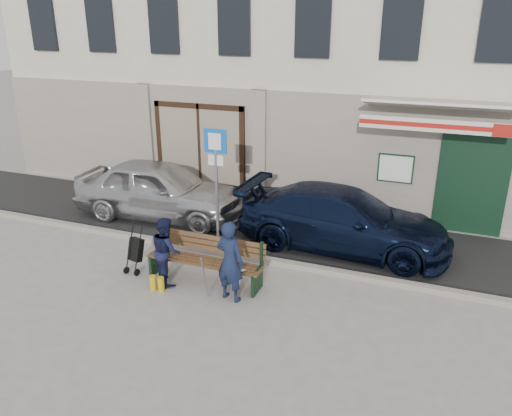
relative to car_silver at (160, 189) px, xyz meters
The scene contains 11 objects.
ground 4.64m from the car_silver, 41.22° to the right, with size 80.00×80.00×0.00m, color #9E9991.
asphalt_lane 3.53m from the car_silver, ahead, with size 60.00×3.20×0.01m, color #282828.
curb 3.83m from the car_silver, 23.77° to the right, with size 60.00×0.18×0.12m, color #9E9384.
building 7.69m from the car_silver, 57.60° to the left, with size 20.00×8.27×10.00m.
car_silver is the anchor object (origin of this frame).
car_navy 4.90m from the car_silver, ahead, with size 1.95×4.80×1.39m, color black.
parking_sign 2.87m from the car_silver, 29.83° to the right, with size 0.52×0.08×2.80m.
bench 3.80m from the car_silver, 45.99° to the right, with size 2.40×1.17×0.98m.
man 4.66m from the car_silver, 42.62° to the right, with size 0.58×0.38×1.58m, color #141D39.
woman 3.60m from the car_silver, 56.67° to the right, with size 0.67×0.52×1.38m, color #131735.
stroller 3.06m from the car_silver, 68.30° to the right, with size 0.35×0.46×1.04m.
Camera 1 is at (3.43, -7.62, 4.96)m, focal length 35.00 mm.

